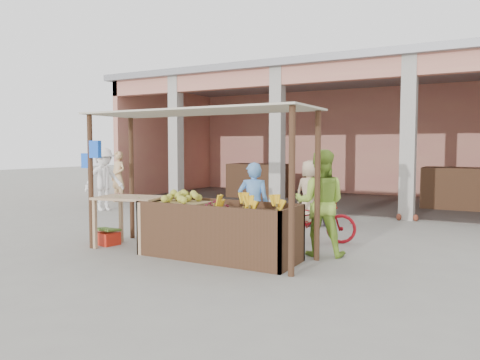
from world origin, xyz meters
The scene contains 19 objects.
ground centered at (0.00, 0.00, 0.00)m, with size 60.00×60.00×0.00m, color gray.
market_building centered at (0.05, 8.93, 2.70)m, with size 14.40×6.40×4.20m.
fruit_stall centered at (0.50, 0.00, 0.40)m, with size 2.60×0.95×0.80m, color #482B1C.
stall_awning centered at (-0.01, 0.06, 1.98)m, with size 4.09×1.35×2.39m.
banana_heap centered at (0.99, 0.01, 0.89)m, with size 1.03×0.56×0.19m, color yellow, non-canonical shape.
melon_tray centered at (-0.24, 0.04, 0.90)m, with size 0.80×0.69×0.21m.
berry_heap centered at (0.43, 0.02, 0.87)m, with size 0.46×0.38×0.15m, color maroon.
side_table centered at (-1.26, -0.12, 0.77)m, with size 1.26×0.97×0.92m.
papaya_pile centered at (-1.26, -0.12, 1.01)m, with size 0.66×0.38×0.19m, color #41862B, non-canonical shape.
red_crate centered at (-1.85, -0.10, 0.11)m, with size 0.44×0.32×0.23m, color red.
plantain_bundle centered at (-1.85, -0.10, 0.27)m, with size 0.37×0.26×0.07m, color #547E2D, non-canonical shape.
produce_sacks centered at (2.55, 5.44, 0.33)m, with size 0.86×0.53×0.65m.
vendor_blue centered at (0.67, 0.92, 0.81)m, with size 0.61×0.45×1.63m, color #5F9AE4.
vendor_green centered at (1.88, 0.95, 0.92)m, with size 0.89×0.51×1.84m, color #96C13C.
motorcycle centered at (1.40, 1.93, 0.44)m, with size 1.69×0.58×0.88m, color #A60F19.
shopper_a centered at (-5.31, 3.33, 0.96)m, with size 1.23×0.61×1.92m, color white.
shopper_c centered at (0.72, 3.64, 0.83)m, with size 0.80×0.52×1.66m, color tan.
shopper_e centered at (-6.39, 5.05, 0.86)m, with size 0.64×0.49×1.73m, color #DBAC74.
shopper_f centered at (0.88, 3.93, 0.80)m, with size 0.78×0.45×1.60m, color #987FA5.
Camera 1 is at (4.38, -6.38, 1.78)m, focal length 35.00 mm.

